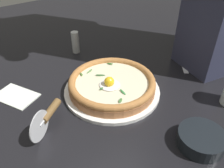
% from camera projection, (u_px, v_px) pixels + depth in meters
% --- Properties ---
extents(ground_plane, '(2.40, 2.40, 0.03)m').
position_uv_depth(ground_plane, '(108.00, 104.00, 0.76)').
color(ground_plane, black).
rests_on(ground_plane, ground).
extents(pizza_plate, '(0.33, 0.33, 0.01)m').
position_uv_depth(pizza_plate, '(112.00, 90.00, 0.79)').
color(pizza_plate, white).
rests_on(pizza_plate, ground).
extents(pizza, '(0.29, 0.29, 0.06)m').
position_uv_depth(pizza, '(112.00, 83.00, 0.77)').
color(pizza, '#B17043').
rests_on(pizza, pizza_plate).
extents(side_bowl, '(0.12, 0.12, 0.04)m').
position_uv_depth(side_bowl, '(201.00, 139.00, 0.60)').
color(side_bowl, black).
rests_on(side_bowl, ground).
extents(pizza_cutter, '(0.10, 0.13, 0.09)m').
position_uv_depth(pizza_cutter, '(47.00, 116.00, 0.63)').
color(pizza_cutter, silver).
rests_on(pizza_cutter, ground).
extents(table_knife, '(0.17, 0.15, 0.01)m').
position_uv_depth(table_knife, '(180.00, 55.00, 0.99)').
color(table_knife, silver).
rests_on(table_knife, ground).
extents(folded_napkin, '(0.17, 0.14, 0.01)m').
position_uv_depth(folded_napkin, '(16.00, 96.00, 0.77)').
color(folded_napkin, white).
rests_on(folded_napkin, ground).
extents(pepper_shaker, '(0.03, 0.03, 0.09)m').
position_uv_depth(pepper_shaker, '(75.00, 42.00, 0.99)').
color(pepper_shaker, silver).
rests_on(pepper_shaker, ground).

